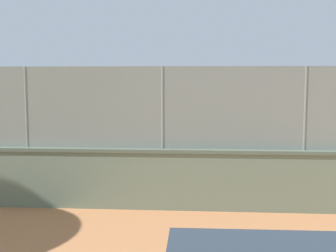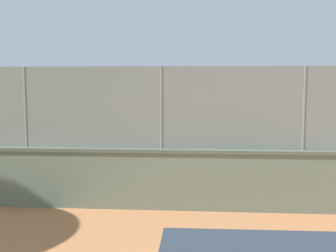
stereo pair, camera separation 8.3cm
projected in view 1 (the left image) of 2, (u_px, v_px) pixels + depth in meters
ground_plane at (167, 134)px, 23.46m from camera, size 260.00×260.00×0.00m
perimeter_wall at (29, 176)px, 10.04m from camera, size 31.62×1.16×1.37m
fence_panel_on_wall at (26, 107)px, 9.87m from camera, size 31.05×0.78×1.82m
player_crossing_court at (301, 130)px, 16.95m from camera, size 0.71×1.19×1.58m
player_near_wall_returning at (283, 137)px, 14.66m from camera, size 0.74×1.19×1.64m
player_at_service_line at (48, 129)px, 17.51m from camera, size 0.69×1.06×1.55m
sports_ball at (290, 125)px, 14.92m from camera, size 0.12×0.12×0.12m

